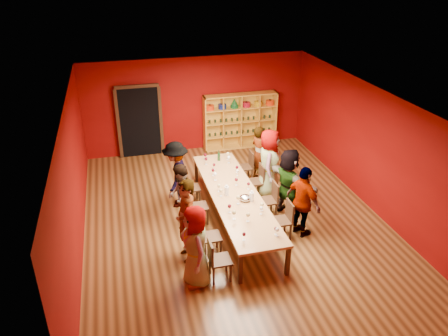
{
  "coord_description": "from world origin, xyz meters",
  "views": [
    {
      "loc": [
        -2.47,
        -8.54,
        5.82
      ],
      "look_at": [
        -0.1,
        0.58,
        1.15
      ],
      "focal_mm": 35.0,
      "sensor_mm": 36.0,
      "label": 1
    }
  ],
  "objects_px": {
    "person_left_1": "(186,221)",
    "person_left_3": "(176,175)",
    "chair_person_right_1": "(285,218)",
    "chair_person_right_2": "(271,198)",
    "person_left_0": "(196,246)",
    "spittoon_bowl": "(245,198)",
    "chair_person_left_3": "(188,186)",
    "person_right_4": "(259,154)",
    "chair_person_right_4": "(247,165)",
    "chair_person_left_0": "(216,258)",
    "wine_bottle": "(219,157)",
    "person_right_2": "(289,182)",
    "chair_person_right_3": "(258,179)",
    "tasting_table": "(234,195)",
    "chair_person_left_1": "(207,235)",
    "shelving_unit": "(240,118)",
    "chair_person_left_2": "(195,205)",
    "person_right_1": "(303,202)",
    "person_right_3": "(269,163)",
    "person_left_2": "(181,196)"
  },
  "relations": [
    {
      "from": "person_right_1",
      "to": "chair_person_right_2",
      "type": "xyz_separation_m",
      "value": [
        -0.42,
        0.91,
        -0.35
      ]
    },
    {
      "from": "chair_person_right_2",
      "to": "spittoon_bowl",
      "type": "distance_m",
      "value": 0.9
    },
    {
      "from": "person_left_0",
      "to": "chair_person_right_1",
      "type": "bearing_deg",
      "value": 108.39
    },
    {
      "from": "person_left_2",
      "to": "chair_person_right_4",
      "type": "distance_m",
      "value": 2.78
    },
    {
      "from": "shelving_unit",
      "to": "wine_bottle",
      "type": "bearing_deg",
      "value": -118.0
    },
    {
      "from": "person_left_3",
      "to": "chair_person_right_2",
      "type": "xyz_separation_m",
      "value": [
        2.11,
        -1.09,
        -0.37
      ]
    },
    {
      "from": "person_left_2",
      "to": "person_right_4",
      "type": "bearing_deg",
      "value": 138.72
    },
    {
      "from": "chair_person_right_1",
      "to": "chair_person_right_3",
      "type": "xyz_separation_m",
      "value": [
        0.0,
        1.91,
        0.0
      ]
    },
    {
      "from": "chair_person_right_2",
      "to": "person_right_2",
      "type": "distance_m",
      "value": 0.57
    },
    {
      "from": "chair_person_left_1",
      "to": "person_right_1",
      "type": "height_order",
      "value": "person_right_1"
    },
    {
      "from": "person_left_3",
      "to": "chair_person_right_1",
      "type": "bearing_deg",
      "value": 64.69
    },
    {
      "from": "person_left_1",
      "to": "person_left_3",
      "type": "bearing_deg",
      "value": 169.96
    },
    {
      "from": "shelving_unit",
      "to": "person_left_3",
      "type": "height_order",
      "value": "shelving_unit"
    },
    {
      "from": "chair_person_right_1",
      "to": "person_left_1",
      "type": "bearing_deg",
      "value": -174.95
    },
    {
      "from": "person_right_4",
      "to": "chair_person_left_1",
      "type": "bearing_deg",
      "value": 126.88
    },
    {
      "from": "chair_person_right_2",
      "to": "chair_person_left_3",
      "type": "bearing_deg",
      "value": 149.09
    },
    {
      "from": "tasting_table",
      "to": "person_left_0",
      "type": "relative_size",
      "value": 2.66
    },
    {
      "from": "chair_person_right_1",
      "to": "chair_person_right_4",
      "type": "xyz_separation_m",
      "value": [
        0.0,
        2.8,
        0.0
      ]
    },
    {
      "from": "chair_person_right_3",
      "to": "chair_person_left_2",
      "type": "bearing_deg",
      "value": -155.25
    },
    {
      "from": "person_left_3",
      "to": "person_right_1",
      "type": "bearing_deg",
      "value": 69.83
    },
    {
      "from": "chair_person_right_2",
      "to": "chair_person_right_4",
      "type": "xyz_separation_m",
      "value": [
        0.0,
        1.89,
        0.0
      ]
    },
    {
      "from": "chair_person_right_4",
      "to": "chair_person_left_0",
      "type": "bearing_deg",
      "value": -115.58
    },
    {
      "from": "shelving_unit",
      "to": "chair_person_left_1",
      "type": "bearing_deg",
      "value": -113.0
    },
    {
      "from": "person_right_1",
      "to": "person_right_2",
      "type": "relative_size",
      "value": 0.98
    },
    {
      "from": "tasting_table",
      "to": "person_left_1",
      "type": "distance_m",
      "value": 1.75
    },
    {
      "from": "chair_person_left_0",
      "to": "chair_person_right_3",
      "type": "relative_size",
      "value": 1.0
    },
    {
      "from": "tasting_table",
      "to": "chair_person_left_2",
      "type": "relative_size",
      "value": 5.06
    },
    {
      "from": "chair_person_left_2",
      "to": "tasting_table",
      "type": "bearing_deg",
      "value": -9.47
    },
    {
      "from": "chair_person_right_2",
      "to": "person_right_4",
      "type": "height_order",
      "value": "person_right_4"
    },
    {
      "from": "person_right_3",
      "to": "person_left_0",
      "type": "bearing_deg",
      "value": 163.94
    },
    {
      "from": "person_right_4",
      "to": "wine_bottle",
      "type": "relative_size",
      "value": 5.34
    },
    {
      "from": "chair_person_right_1",
      "to": "chair_person_right_2",
      "type": "xyz_separation_m",
      "value": [
        0.0,
        0.91,
        0.0
      ]
    },
    {
      "from": "chair_person_left_0",
      "to": "person_right_3",
      "type": "height_order",
      "value": "person_right_3"
    },
    {
      "from": "person_left_0",
      "to": "spittoon_bowl",
      "type": "xyz_separation_m",
      "value": [
        1.46,
        1.55,
        -0.03
      ]
    },
    {
      "from": "person_left_0",
      "to": "person_left_2",
      "type": "relative_size",
      "value": 1.09
    },
    {
      "from": "person_right_1",
      "to": "chair_person_right_2",
      "type": "distance_m",
      "value": 1.06
    },
    {
      "from": "shelving_unit",
      "to": "person_left_1",
      "type": "bearing_deg",
      "value": -116.69
    },
    {
      "from": "tasting_table",
      "to": "chair_person_left_2",
      "type": "xyz_separation_m",
      "value": [
        -0.91,
        0.15,
        -0.2
      ]
    },
    {
      "from": "chair_person_left_3",
      "to": "person_right_2",
      "type": "distance_m",
      "value": 2.54
    },
    {
      "from": "person_left_2",
      "to": "chair_person_right_3",
      "type": "distance_m",
      "value": 2.33
    },
    {
      "from": "spittoon_bowl",
      "to": "tasting_table",
      "type": "bearing_deg",
      "value": 112.46
    },
    {
      "from": "person_right_1",
      "to": "wine_bottle",
      "type": "height_order",
      "value": "person_right_1"
    },
    {
      "from": "person_left_1",
      "to": "spittoon_bowl",
      "type": "xyz_separation_m",
      "value": [
        1.49,
        0.75,
        -0.11
      ]
    },
    {
      "from": "person_left_1",
      "to": "person_right_4",
      "type": "xyz_separation_m",
      "value": [
        2.57,
        3.0,
        -0.12
      ]
    },
    {
      "from": "person_right_2",
      "to": "person_left_3",
      "type": "bearing_deg",
      "value": 48.5
    },
    {
      "from": "chair_person_left_0",
      "to": "wine_bottle",
      "type": "relative_size",
      "value": 2.97
    },
    {
      "from": "person_right_2",
      "to": "wine_bottle",
      "type": "distance_m",
      "value": 2.24
    },
    {
      "from": "person_left_0",
      "to": "chair_person_right_3",
      "type": "relative_size",
      "value": 1.9
    },
    {
      "from": "tasting_table",
      "to": "chair_person_left_1",
      "type": "relative_size",
      "value": 5.06
    },
    {
      "from": "chair_person_left_0",
      "to": "person_left_3",
      "type": "xyz_separation_m",
      "value": [
        -0.29,
        3.0,
        0.37
      ]
    }
  ]
}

